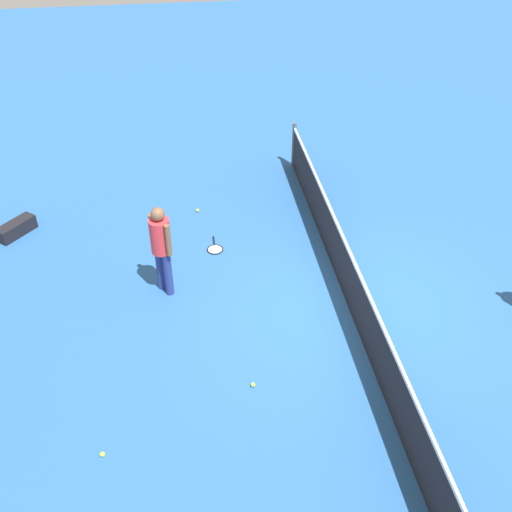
# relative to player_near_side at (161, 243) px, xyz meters

# --- Properties ---
(ground_plane) EXTENTS (40.00, 40.00, 0.00)m
(ground_plane) POSITION_rel_player_near_side_xyz_m (0.84, 3.05, -1.01)
(ground_plane) COLOR #265693
(court_net) EXTENTS (10.09, 0.09, 1.07)m
(court_net) POSITION_rel_player_near_side_xyz_m (0.84, 3.05, -0.51)
(court_net) COLOR #4C4C51
(court_net) RESTS_ON ground_plane
(player_near_side) EXTENTS (0.48, 0.48, 1.70)m
(player_near_side) POSITION_rel_player_near_side_xyz_m (0.00, 0.00, 0.00)
(player_near_side) COLOR navy
(player_near_side) RESTS_ON ground_plane
(tennis_racket_near_player) EXTENTS (0.58, 0.32, 0.03)m
(tennis_racket_near_player) POSITION_rel_player_near_side_xyz_m (-1.09, 0.95, -1.00)
(tennis_racket_near_player) COLOR black
(tennis_racket_near_player) RESTS_ON ground_plane
(tennis_ball_near_player) EXTENTS (0.07, 0.07, 0.07)m
(tennis_ball_near_player) POSITION_rel_player_near_side_xyz_m (2.37, 1.21, -0.98)
(tennis_ball_near_player) COLOR #C6E033
(tennis_ball_near_player) RESTS_ON ground_plane
(tennis_ball_by_net) EXTENTS (0.07, 0.07, 0.07)m
(tennis_ball_by_net) POSITION_rel_player_near_side_xyz_m (-2.46, 0.70, -0.98)
(tennis_ball_by_net) COLOR #C6E033
(tennis_ball_by_net) RESTS_ON ground_plane
(tennis_ball_midcourt) EXTENTS (0.07, 0.07, 0.07)m
(tennis_ball_midcourt) POSITION_rel_player_near_side_xyz_m (3.26, -0.90, -0.98)
(tennis_ball_midcourt) COLOR #C6E033
(tennis_ball_midcourt) RESTS_ON ground_plane
(equipment_bag) EXTENTS (0.79, 0.73, 0.28)m
(equipment_bag) POSITION_rel_player_near_side_xyz_m (-2.16, -2.86, -0.87)
(equipment_bag) COLOR black
(equipment_bag) RESTS_ON ground_plane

